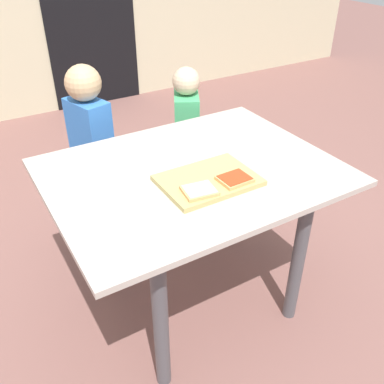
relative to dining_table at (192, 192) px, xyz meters
name	(u,v)px	position (x,y,z in m)	size (l,w,h in m)	color
ground_plane	(192,295)	(0.00, 0.00, -0.64)	(16.00, 16.00, 0.00)	#7E534D
house_door	(88,1)	(0.57, 2.88, 0.36)	(0.90, 0.02, 2.00)	black
dining_table	(192,192)	(0.00, 0.00, 0.00)	(1.21, 0.94, 0.76)	#B6AEA3
cutting_board	(207,181)	(0.00, -0.12, 0.13)	(0.38, 0.28, 0.02)	tan
pizza_slice_near_right	(235,179)	(0.08, -0.20, 0.15)	(0.13, 0.11, 0.02)	#E4A263
pizza_slice_near_left	(199,191)	(-0.09, -0.20, 0.15)	(0.14, 0.12, 0.02)	#E4A263
plate_white_left	(123,165)	(-0.24, 0.18, 0.12)	(0.23, 0.23, 0.01)	white
child_left	(92,144)	(-0.21, 0.73, -0.03)	(0.20, 0.27, 1.06)	#26213D
child_right	(187,137)	(0.36, 0.67, -0.10)	(0.24, 0.28, 0.97)	navy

